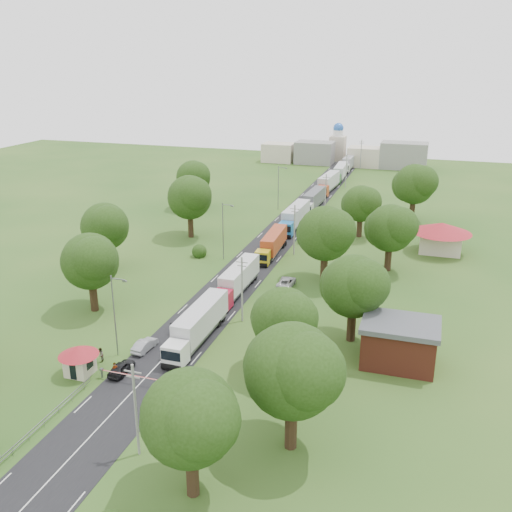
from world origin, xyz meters
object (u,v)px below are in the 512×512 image
at_px(info_sign, 310,218).
at_px(car_lane_mid, 145,345).
at_px(pedestrian_near, 115,370).
at_px(car_lane_front, 121,368).
at_px(truck_0, 198,325).
at_px(guard_booth, 79,357).
at_px(boom_barrier, 127,375).

height_order(info_sign, car_lane_mid, info_sign).
bearing_deg(pedestrian_near, car_lane_front, 49.86).
bearing_deg(pedestrian_near, truck_0, 33.30).
relative_size(guard_booth, car_lane_front, 1.11).
xyz_separation_m(truck_0, pedestrian_near, (-5.24, -10.62, -1.30)).
relative_size(info_sign, car_lane_front, 1.03).
bearing_deg(boom_barrier, truck_0, 72.59).
relative_size(boom_barrier, truck_0, 0.62).
distance_m(car_lane_front, car_lane_mid, 5.50).
height_order(boom_barrier, car_lane_mid, car_lane_mid).
bearing_deg(guard_booth, boom_barrier, 0.01).
xyz_separation_m(boom_barrier, car_lane_front, (-1.58, 1.50, -0.21)).
relative_size(info_sign, car_lane_mid, 1.02).
distance_m(boom_barrier, truck_0, 11.73).
height_order(car_lane_mid, pedestrian_near, pedestrian_near).
height_order(guard_booth, truck_0, truck_0).
bearing_deg(car_lane_mid, boom_barrier, 108.07).
height_order(info_sign, pedestrian_near, info_sign).
xyz_separation_m(car_lane_front, car_lane_mid, (-0.06, 5.50, -0.01)).
distance_m(boom_barrier, pedestrian_near, 1.82).
height_order(boom_barrier, guard_booth, guard_booth).
height_order(boom_barrier, info_sign, info_sign).
xyz_separation_m(car_lane_front, pedestrian_near, (-0.17, -1.00, 0.22)).
distance_m(truck_0, car_lane_mid, 6.76).
xyz_separation_m(truck_0, car_lane_mid, (-5.13, -4.12, -1.54)).
xyz_separation_m(truck_0, car_lane_front, (-5.07, -9.62, -1.52)).
xyz_separation_m(guard_booth, info_sign, (12.40, 60.00, 0.84)).
bearing_deg(guard_booth, pedestrian_near, 6.99).
bearing_deg(guard_booth, info_sign, 78.32).
distance_m(info_sign, truck_0, 48.98).
bearing_deg(truck_0, car_lane_mid, -141.20).
bearing_deg(info_sign, car_lane_mid, -98.79).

